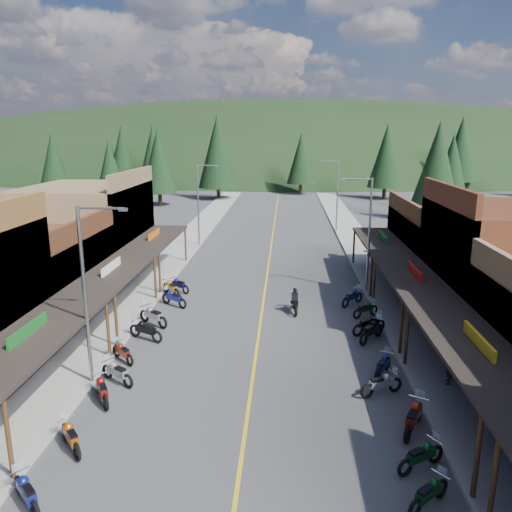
% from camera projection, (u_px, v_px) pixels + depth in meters
% --- Properties ---
extents(ground, '(220.00, 220.00, 0.00)m').
position_uv_depth(ground, '(259.00, 335.00, 27.62)').
color(ground, '#38383A').
rests_on(ground, ground).
extents(centerline, '(0.15, 90.00, 0.01)m').
position_uv_depth(centerline, '(270.00, 252.00, 47.00)').
color(centerline, gold).
rests_on(centerline, ground).
extents(sidewalk_west, '(3.40, 94.00, 0.15)m').
position_uv_depth(sidewalk_west, '(179.00, 250.00, 47.49)').
color(sidewalk_west, gray).
rests_on(sidewalk_west, ground).
extents(sidewalk_east, '(3.40, 94.00, 0.15)m').
position_uv_depth(sidewalk_east, '(363.00, 252.00, 46.48)').
color(sidewalk_east, gray).
rests_on(sidewalk_east, ground).
extents(shop_west_2, '(10.90, 9.00, 6.20)m').
position_uv_depth(shop_west_2, '(28.00, 278.00, 29.47)').
color(shop_west_2, '#3F2111').
rests_on(shop_west_2, ground).
extents(shop_west_3, '(10.90, 10.20, 8.20)m').
position_uv_depth(shop_west_3, '(89.00, 231.00, 38.54)').
color(shop_west_3, brown).
rests_on(shop_west_3, ground).
extents(shop_east_2, '(10.90, 9.00, 8.20)m').
position_uv_depth(shop_east_2, '(508.00, 270.00, 27.62)').
color(shop_east_2, '#562B19').
rests_on(shop_east_2, ground).
extents(shop_east_3, '(10.90, 10.20, 6.20)m').
position_uv_depth(shop_east_3, '(451.00, 248.00, 37.16)').
color(shop_east_3, '#4C2D16').
rests_on(shop_east_3, ground).
extents(streetlight_0, '(2.16, 0.18, 8.00)m').
position_uv_depth(streetlight_0, '(88.00, 289.00, 21.14)').
color(streetlight_0, gray).
rests_on(streetlight_0, ground).
extents(streetlight_1, '(2.16, 0.18, 8.00)m').
position_uv_depth(streetlight_1, '(200.00, 201.00, 48.28)').
color(streetlight_1, gray).
rests_on(streetlight_1, ground).
extents(streetlight_2, '(2.16, 0.18, 8.00)m').
position_uv_depth(streetlight_2, '(367.00, 230.00, 33.90)').
color(streetlight_2, gray).
rests_on(streetlight_2, ground).
extents(streetlight_3, '(2.16, 0.18, 8.00)m').
position_uv_depth(streetlight_3, '(336.00, 193.00, 55.22)').
color(streetlight_3, gray).
rests_on(streetlight_3, ground).
extents(ridge_hill, '(310.00, 140.00, 60.00)m').
position_uv_depth(ridge_hill, '(282.00, 168.00, 158.45)').
color(ridge_hill, black).
rests_on(ridge_hill, ground).
extents(pine_0, '(5.04, 5.04, 11.00)m').
position_uv_depth(pine_0, '(53.00, 159.00, 88.49)').
color(pine_0, black).
rests_on(pine_0, ground).
extents(pine_1, '(5.88, 5.88, 12.50)m').
position_uv_depth(pine_1, '(153.00, 153.00, 95.13)').
color(pine_1, black).
rests_on(pine_1, ground).
extents(pine_2, '(6.72, 6.72, 14.00)m').
position_uv_depth(pine_2, '(218.00, 151.00, 82.50)').
color(pine_2, black).
rests_on(pine_2, ground).
extents(pine_3, '(5.04, 5.04, 11.00)m').
position_uv_depth(pine_3, '(301.00, 158.00, 89.80)').
color(pine_3, black).
rests_on(pine_3, ground).
extents(pine_4, '(5.88, 5.88, 12.50)m').
position_uv_depth(pine_4, '(386.00, 156.00, 82.98)').
color(pine_4, black).
rests_on(pine_4, ground).
extents(pine_5, '(6.72, 6.72, 14.00)m').
position_uv_depth(pine_5, '(461.00, 149.00, 93.49)').
color(pine_5, black).
rests_on(pine_5, ground).
extents(pine_7, '(5.88, 5.88, 12.50)m').
position_uv_depth(pine_7, '(122.00, 152.00, 101.41)').
color(pine_7, black).
rests_on(pine_7, ground).
extents(pine_8, '(4.48, 4.48, 10.00)m').
position_uv_depth(pine_8, '(110.00, 171.00, 66.24)').
color(pine_8, black).
rests_on(pine_8, ground).
extents(pine_9, '(4.93, 4.93, 10.80)m').
position_uv_depth(pine_9, '(451.00, 167.00, 68.30)').
color(pine_9, black).
rests_on(pine_9, ground).
extents(pine_10, '(5.38, 5.38, 11.60)m').
position_uv_depth(pine_10, '(158.00, 161.00, 75.50)').
color(pine_10, black).
rests_on(pine_10, ground).
extents(pine_11, '(5.82, 5.82, 12.40)m').
position_uv_depth(pine_11, '(437.00, 164.00, 61.56)').
color(pine_11, black).
rests_on(pine_11, ground).
extents(bike_west_2, '(1.88, 1.86, 1.13)m').
position_uv_depth(bike_west_2, '(26.00, 491.00, 14.76)').
color(bike_west_2, navy).
rests_on(bike_west_2, ground).
extents(bike_west_3, '(1.77, 1.97, 1.14)m').
position_uv_depth(bike_west_3, '(71.00, 435.00, 17.47)').
color(bike_west_3, '#A34F0B').
rests_on(bike_west_3, ground).
extents(bike_west_4, '(1.68, 2.16, 1.20)m').
position_uv_depth(bike_west_4, '(102.00, 388.00, 20.62)').
color(bike_west_4, maroon).
rests_on(bike_west_4, ground).
extents(bike_west_5, '(2.09, 1.74, 1.18)m').
position_uv_depth(bike_west_5, '(117.00, 371.00, 22.14)').
color(bike_west_5, gray).
rests_on(bike_west_5, ground).
extents(bike_west_6, '(1.80, 1.77, 1.08)m').
position_uv_depth(bike_west_6, '(123.00, 351.00, 24.28)').
color(bike_west_6, maroon).
rests_on(bike_west_6, ground).
extents(bike_west_7, '(2.32, 1.69, 1.27)m').
position_uv_depth(bike_west_7, '(145.00, 329.00, 26.78)').
color(bike_west_7, black).
rests_on(bike_west_7, ground).
extents(bike_west_8, '(2.32, 2.00, 1.32)m').
position_uv_depth(bike_west_8, '(153.00, 315.00, 28.83)').
color(bike_west_8, gray).
rests_on(bike_west_8, ground).
extents(bike_west_9, '(2.18, 1.83, 1.23)m').
position_uv_depth(bike_west_9, '(174.00, 297.00, 32.05)').
color(bike_west_9, navy).
rests_on(bike_west_9, ground).
extents(bike_west_10, '(2.00, 2.23, 1.29)m').
position_uv_depth(bike_west_10, '(171.00, 287.00, 34.11)').
color(bike_west_10, '#C1780D').
rests_on(bike_west_10, ground).
extents(bike_west_11, '(2.03, 1.79, 1.17)m').
position_uv_depth(bike_west_11, '(179.00, 284.00, 34.94)').
color(bike_west_11, navy).
rests_on(bike_west_11, ground).
extents(bike_east_2, '(1.82, 1.72, 1.07)m').
position_uv_depth(bike_east_2, '(429.00, 492.00, 14.77)').
color(bike_east_2, '#0B3B16').
rests_on(bike_east_2, ground).
extents(bike_east_3, '(2.02, 1.63, 1.13)m').
position_uv_depth(bike_east_3, '(421.00, 455.00, 16.43)').
color(bike_east_3, '#0C3E1A').
rests_on(bike_east_3, ground).
extents(bike_east_4, '(1.74, 2.39, 1.31)m').
position_uv_depth(bike_east_4, '(414.00, 416.00, 18.52)').
color(bike_east_4, maroon).
rests_on(bike_east_4, ground).
extents(bike_east_5, '(2.09, 1.46, 1.14)m').
position_uv_depth(bike_east_5, '(382.00, 383.00, 21.16)').
color(bike_east_5, gray).
rests_on(bike_east_5, ground).
extents(bike_east_6, '(1.56, 2.10, 1.16)m').
position_uv_depth(bike_east_6, '(383.00, 364.00, 22.81)').
color(bike_east_6, navy).
rests_on(bike_east_6, ground).
extents(bike_east_7, '(1.99, 2.24, 1.29)m').
position_uv_depth(bike_east_7, '(371.00, 330.00, 26.68)').
color(bike_east_7, black).
rests_on(bike_east_7, ground).
extents(bike_east_8, '(2.25, 1.77, 1.25)m').
position_uv_depth(bike_east_8, '(369.00, 323.00, 27.61)').
color(bike_east_8, black).
rests_on(bike_east_8, ground).
extents(bike_east_9, '(1.91, 1.58, 1.08)m').
position_uv_depth(bike_east_9, '(366.00, 308.00, 30.22)').
color(bike_east_9, '#0B3B14').
rests_on(bike_east_9, ground).
extents(bike_east_10, '(1.95, 2.09, 1.23)m').
position_uv_depth(bike_east_10, '(352.00, 296.00, 32.26)').
color(bike_east_10, navy).
rests_on(bike_east_10, ground).
extents(rider_on_bike, '(0.92, 2.22, 1.65)m').
position_uv_depth(rider_on_bike, '(295.00, 302.00, 30.98)').
color(rider_on_bike, black).
rests_on(rider_on_bike, ground).
extents(pedestrian_east_a, '(0.54, 0.71, 1.74)m').
position_uv_depth(pedestrian_east_a, '(449.00, 365.00, 21.79)').
color(pedestrian_east_a, black).
rests_on(pedestrian_east_a, sidewalk_east).
extents(pedestrian_east_b, '(0.98, 0.63, 1.90)m').
position_uv_depth(pedestrian_east_b, '(369.00, 252.00, 42.21)').
color(pedestrian_east_b, '#503B32').
rests_on(pedestrian_east_b, sidewalk_east).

